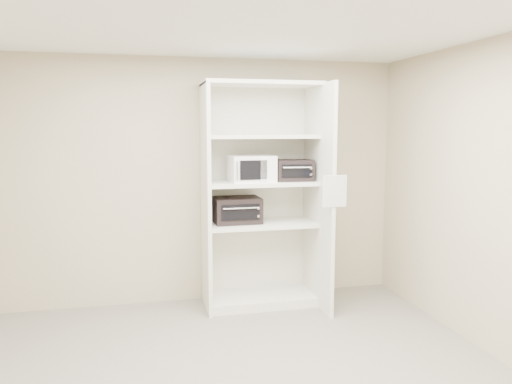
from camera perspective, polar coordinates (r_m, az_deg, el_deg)
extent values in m
cube|color=white|center=(3.65, -2.82, 19.33)|extent=(4.50, 4.00, 0.01)
cube|color=#BCAC8A|center=(5.58, -6.39, 1.22)|extent=(4.50, 0.02, 2.70)
cube|color=#BCAC8A|center=(1.75, 9.54, -12.63)|extent=(4.50, 0.02, 2.70)
cube|color=#BCAC8A|center=(4.59, 26.17, -0.83)|extent=(0.02, 4.00, 2.70)
cube|color=white|center=(5.29, -5.75, -0.75)|extent=(0.04, 0.60, 2.40)
cube|color=white|center=(5.42, 7.13, -0.56)|extent=(0.04, 0.90, 2.40)
cube|color=white|center=(5.69, -0.14, -0.14)|extent=(1.24, 0.02, 2.40)
cube|color=white|center=(5.69, 0.52, -12.08)|extent=(1.16, 0.56, 0.10)
cube|color=white|center=(5.46, 0.53, -3.64)|extent=(1.16, 0.56, 0.04)
cube|color=white|center=(5.39, 0.54, 1.05)|extent=(1.16, 0.56, 0.04)
cube|color=white|center=(5.36, 0.54, 6.37)|extent=(1.16, 0.56, 0.04)
cube|color=white|center=(5.38, 0.55, 12.24)|extent=(1.24, 0.60, 0.04)
cube|color=white|center=(5.32, -0.51, 2.69)|extent=(0.48, 0.38, 0.28)
cube|color=black|center=(5.44, 4.34, 2.50)|extent=(0.42, 0.33, 0.23)
cube|color=black|center=(5.41, -2.20, -2.07)|extent=(0.51, 0.39, 0.28)
cube|color=white|center=(4.99, 8.99, 0.10)|extent=(0.25, 0.01, 0.31)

